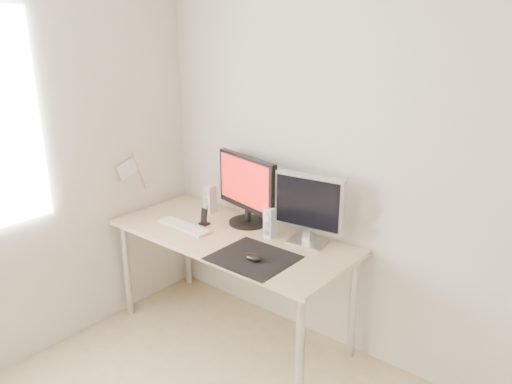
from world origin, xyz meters
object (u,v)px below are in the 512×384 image
Objects in this scene: main_monitor at (247,188)px; second_monitor at (308,206)px; speaker_right at (270,223)px; speaker_left at (210,199)px; desk at (231,245)px; mouse at (253,257)px; phone_dock at (204,220)px; keyboard at (184,226)px.

second_monitor is at bearing -0.74° from main_monitor.
main_monitor is 0.31m from speaker_right.
speaker_left is at bearing 172.96° from speaker_right.
speaker_right is (0.22, 0.12, 0.18)m from desk.
main_monitor is 0.38m from speaker_left.
second_monitor is at bearing 23.37° from desk.
speaker_left is at bearing 179.74° from second_monitor.
speaker_left is (-0.72, 0.40, 0.08)m from mouse.
speaker_left is (-0.38, 0.20, 0.18)m from desk.
main_monitor reaches higher than phone_dock.
second_monitor is 4.04× the size of phone_dock.
mouse is 0.56× the size of speaker_left.
main_monitor reaches higher than second_monitor.
desk is 3.54× the size of second_monitor.
main_monitor is 1.29× the size of keyboard.
mouse is 0.60m from main_monitor.
main_monitor is 2.79× the size of speaker_right.
second_monitor is at bearing 75.17° from mouse.
desk is 0.58m from second_monitor.
phone_dock is at bearing -166.02° from speaker_right.
speaker_left is (-0.82, 0.00, -0.14)m from second_monitor.
phone_dock is (0.13, -0.19, -0.06)m from speaker_left.
second_monitor is 2.30× the size of speaker_right.
phone_dock is (-0.70, -0.19, -0.21)m from second_monitor.
mouse reaches higher than desk.
desk is at bearing -150.33° from speaker_right.
mouse is 0.46m from second_monitor.
speaker_right is (-0.13, 0.32, 0.08)m from mouse.
speaker_right is at bearing 24.08° from keyboard.
desk is 14.31× the size of phone_dock.
mouse is at bearing -68.75° from speaker_right.
phone_dock is at bearing -55.61° from speaker_left.
speaker_left is 0.33m from keyboard.
mouse is 0.20× the size of main_monitor.
main_monitor is (-0.04, 0.20, 0.33)m from desk.
main_monitor is at bearing 100.24° from desk.
speaker_right reaches higher than desk.
second_monitor is (0.10, 0.39, 0.22)m from mouse.
speaker_left is 1.75× the size of phone_dock.
speaker_right is at bearing -7.04° from speaker_left.
desk is (-0.34, 0.20, -0.10)m from mouse.
second_monitor reaches higher than speaker_right.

